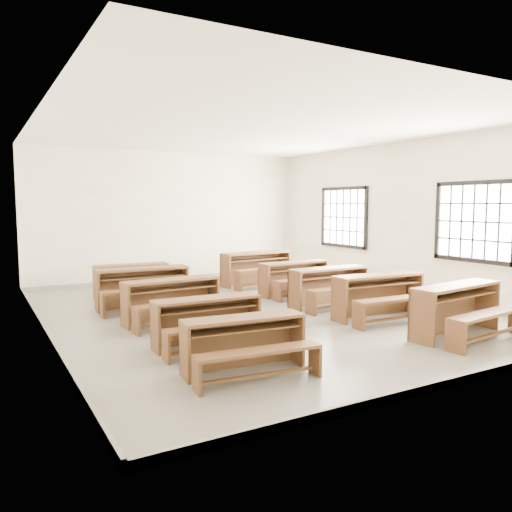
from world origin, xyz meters
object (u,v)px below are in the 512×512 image
desk_set_7 (331,284)px  desk_set_4 (132,278)px  desk_set_5 (459,306)px  desk_set_6 (380,293)px  desk_set_1 (208,318)px  desk_set_8 (295,276)px  desk_set_3 (143,285)px  desk_set_0 (245,341)px  desk_set_2 (173,297)px  desk_set_9 (257,266)px

desk_set_7 → desk_set_4: bearing=136.1°
desk_set_4 → desk_set_5: desk_set_5 is taller
desk_set_5 → desk_set_6: bearing=90.7°
desk_set_1 → desk_set_8: bearing=41.3°
desk_set_3 → desk_set_8: (3.20, -0.23, -0.03)m
desk_set_6 → desk_set_1: bearing=-175.4°
desk_set_1 → desk_set_6: bearing=3.5°
desk_set_3 → desk_set_4: desk_set_3 is taller
desk_set_1 → desk_set_3: size_ratio=0.87×
desk_set_1 → desk_set_4: bearing=90.0°
desk_set_0 → desk_set_7: desk_set_7 is taller
desk_set_2 → desk_set_7: desk_set_7 is taller
desk_set_1 → desk_set_4: size_ratio=0.97×
desk_set_6 → desk_set_5: bearing=-79.8°
desk_set_5 → desk_set_9: desk_set_9 is taller
desk_set_8 → desk_set_5: bearing=-90.7°
desk_set_1 → desk_set_0: bearing=-91.8°
desk_set_6 → desk_set_8: (-0.01, 2.53, -0.02)m
desk_set_8 → desk_set_9: bearing=88.0°
desk_set_2 → desk_set_3: (-0.08, 1.34, 0.02)m
desk_set_2 → desk_set_5: (3.32, -2.84, 0.03)m
desk_set_5 → desk_set_6: desk_set_5 is taller
desk_set_1 → desk_set_2: bearing=89.5°
desk_set_1 → desk_set_4: desk_set_4 is taller
desk_set_8 → desk_set_3: bearing=172.3°
desk_set_0 → desk_set_2: size_ratio=0.91×
desk_set_1 → desk_set_8: desk_set_8 is taller
desk_set_1 → desk_set_5: bearing=-19.5°
desk_set_0 → desk_set_7: 4.05m
desk_set_1 → desk_set_7: bearing=24.9°
desk_set_5 → desk_set_3: bearing=122.4°
desk_set_2 → desk_set_4: desk_set_2 is taller
desk_set_8 → desk_set_1: bearing=-144.0°
desk_set_1 → desk_set_7: 3.38m
desk_set_1 → desk_set_3: desk_set_3 is taller
desk_set_2 → desk_set_6: (3.13, -1.43, 0.02)m
desk_set_0 → desk_set_1: desk_set_1 is taller
desk_set_8 → desk_set_9: size_ratio=0.88×
desk_set_5 → desk_set_9: bearing=85.7°
desk_set_2 → desk_set_4: (0.06, 2.58, -0.02)m
desk_set_6 → desk_set_4: bearing=130.2°
desk_set_0 → desk_set_9: bearing=64.6°
desk_set_3 → desk_set_9: size_ratio=0.94×
desk_set_0 → desk_set_5: desk_set_5 is taller
desk_set_4 → desk_set_7: 4.08m
desk_set_3 → desk_set_0: bearing=-87.7°
desk_set_2 → desk_set_6: size_ratio=0.96×
desk_set_7 → desk_set_9: 2.83m
desk_set_6 → desk_set_9: size_ratio=0.93×
desk_set_6 → desk_set_8: desk_set_6 is taller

